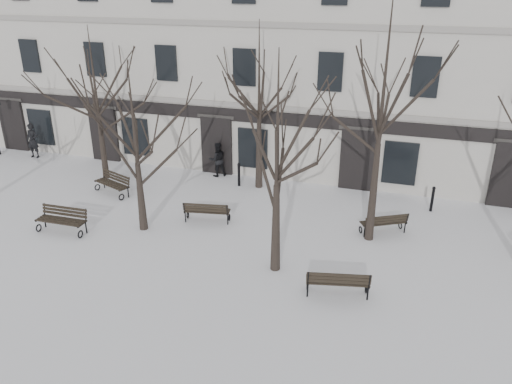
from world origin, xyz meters
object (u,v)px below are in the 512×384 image
at_px(tree_2, 277,140).
at_px(bench_0, 62,219).
at_px(bench_1, 207,211).
at_px(bench_3, 113,183).
at_px(tree_1, 134,129).
at_px(bench_2, 338,281).
at_px(bench_4, 384,222).

distance_m(tree_2, bench_0, 9.59).
relative_size(bench_1, bench_3, 0.96).
bearing_deg(tree_1, bench_2, -15.41).
xyz_separation_m(bench_2, bench_3, (-11.16, 4.96, -0.01)).
xyz_separation_m(bench_0, bench_4, (12.02, 3.64, -0.06)).
bearing_deg(bench_1, bench_2, 138.55).
bearing_deg(bench_0, bench_1, 24.60).
xyz_separation_m(tree_2, bench_1, (-3.61, 2.60, -4.12)).
height_order(bench_1, bench_3, bench_3).
bearing_deg(bench_2, tree_1, -27.76).
xyz_separation_m(bench_3, bench_4, (12.22, -0.27, -0.04)).
relative_size(tree_1, bench_3, 3.27).
relative_size(tree_2, bench_3, 3.68).
xyz_separation_m(tree_2, bench_0, (-8.68, 0.11, -4.08)).
relative_size(bench_0, bench_1, 1.04).
bearing_deg(bench_1, bench_4, 178.93).
bearing_deg(tree_1, bench_1, 30.97).
bearing_deg(bench_0, bench_2, -6.99).
distance_m(bench_3, bench_4, 12.22).
bearing_deg(bench_1, tree_2, 133.83).
bearing_deg(tree_1, bench_3, 138.51).
bearing_deg(bench_4, bench_1, -20.58).
bearing_deg(bench_3, tree_2, -3.13).
height_order(tree_2, bench_2, tree_2).
relative_size(tree_1, bench_0, 3.27).
bearing_deg(bench_4, tree_1, -14.91).
distance_m(tree_1, tree_2, 5.96).
bearing_deg(bench_4, bench_3, -31.25).
bearing_deg(tree_1, bench_0, -157.88).
height_order(bench_0, bench_4, bench_0).
distance_m(bench_0, bench_2, 11.01).
xyz_separation_m(tree_2, bench_2, (2.28, -0.94, -4.09)).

